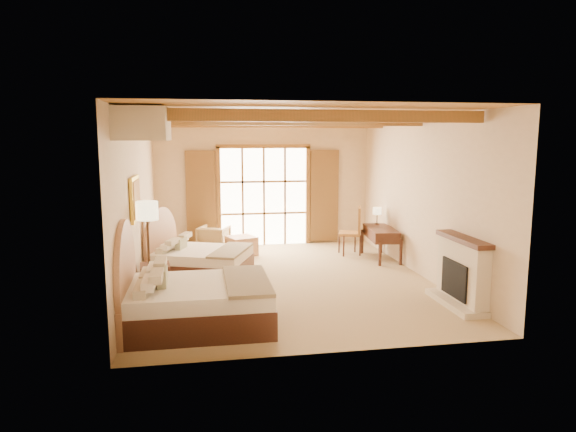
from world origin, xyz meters
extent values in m
plane|color=tan|center=(0.00, 0.00, 0.00)|extent=(7.00, 7.00, 0.00)
plane|color=beige|center=(0.00, 3.50, 1.60)|extent=(5.50, 0.00, 5.50)
plane|color=beige|center=(-2.75, 0.00, 1.60)|extent=(0.00, 7.00, 7.00)
plane|color=beige|center=(2.75, 0.00, 1.60)|extent=(0.00, 7.00, 7.00)
plane|color=#B67632|center=(0.00, 0.00, 3.20)|extent=(7.00, 7.00, 0.00)
cube|color=white|center=(0.00, 3.46, 1.25)|extent=(2.20, 0.02, 2.50)
cube|color=brown|center=(-1.60, 3.43, 1.25)|extent=(0.75, 0.06, 2.40)
cube|color=brown|center=(1.60, 3.43, 1.25)|extent=(0.75, 0.06, 2.40)
cube|color=beige|center=(2.62, -2.00, 0.55)|extent=(0.25, 1.30, 1.10)
cube|color=black|center=(2.55, -2.00, 0.45)|extent=(0.18, 0.80, 0.60)
cube|color=beige|center=(2.53, -2.00, 0.05)|extent=(0.45, 1.40, 0.10)
cube|color=#4D291B|center=(2.61, -2.00, 1.12)|extent=(0.30, 1.40, 0.08)
cube|color=gold|center=(-2.71, -0.75, 1.75)|extent=(0.05, 0.95, 0.75)
cube|color=gold|center=(-2.68, -0.75, 1.75)|extent=(0.02, 0.82, 0.62)
cube|color=beige|center=(-2.40, -2.00, 2.95)|extent=(0.70, 1.40, 0.45)
cube|color=#4D291B|center=(-1.70, -2.22, 0.21)|extent=(2.14, 1.62, 0.42)
cube|color=white|center=(-1.70, -2.22, 0.53)|extent=(2.09, 1.58, 0.23)
cube|color=#867957|center=(-0.97, -2.22, 0.66)|extent=(0.64, 1.65, 0.05)
cube|color=tan|center=(-2.20, -2.22, 0.77)|extent=(0.13, 0.44, 0.25)
cube|color=#4D291B|center=(-1.63, 0.57, 0.18)|extent=(2.20, 1.94, 0.36)
cube|color=white|center=(-1.63, 0.57, 0.45)|extent=(2.15, 1.90, 0.20)
cube|color=#867957|center=(-1.01, 0.57, 0.56)|extent=(1.01, 1.51, 0.04)
cube|color=tan|center=(-2.05, 0.57, 0.66)|extent=(0.23, 0.39, 0.21)
cube|color=#4D291B|center=(-2.43, -0.73, 0.30)|extent=(0.55, 0.55, 0.59)
cylinder|color=#382416|center=(-2.50, -0.99, 0.02)|extent=(0.24, 0.24, 0.03)
cylinder|color=#382416|center=(-2.50, -0.99, 0.76)|extent=(0.04, 0.04, 1.47)
cylinder|color=#FFF1B3|center=(-2.50, -0.99, 1.57)|extent=(0.37, 0.37, 0.30)
imported|color=tan|center=(-1.32, 2.84, 0.32)|extent=(0.88, 0.90, 0.63)
cube|color=tan|center=(-0.68, 2.37, 0.22)|extent=(0.79, 0.79, 0.44)
cube|color=#4D291B|center=(2.44, 1.39, 0.70)|extent=(0.72, 1.40, 0.05)
cube|color=#4D291B|center=(2.44, 1.39, 0.58)|extent=(0.70, 1.36, 0.21)
cube|color=#A77C36|center=(1.87, 1.97, 0.50)|extent=(0.63, 0.63, 0.07)
cube|color=#A77C36|center=(2.09, 1.97, 0.84)|extent=(0.21, 0.49, 0.61)
cylinder|color=#382416|center=(2.53, 1.93, 0.73)|extent=(0.12, 0.12, 0.02)
cylinder|color=#382416|center=(2.53, 1.93, 0.87)|extent=(0.02, 0.02, 0.28)
cylinder|color=#FFF1B3|center=(2.53, 1.93, 1.04)|extent=(0.20, 0.20, 0.16)
camera|label=1|loc=(-1.63, -9.63, 2.76)|focal=32.00mm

